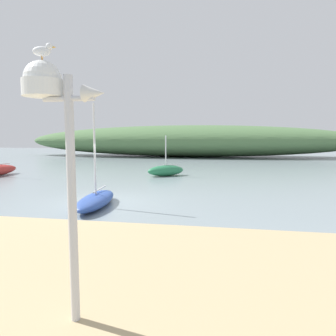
{
  "coord_description": "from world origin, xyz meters",
  "views": [
    {
      "loc": [
        4.84,
        -11.88,
        2.74
      ],
      "look_at": [
        1.55,
        6.67,
        0.81
      ],
      "focal_mm": 31.92,
      "sensor_mm": 36.0,
      "label": 1
    }
  ],
  "objects_px": {
    "mast_structure": "(52,107)",
    "sailboat_outer_mooring": "(96,200)",
    "sailboat_near_shore": "(166,170)",
    "seagull_on_radar": "(43,50)"
  },
  "relations": [
    {
      "from": "sailboat_near_shore",
      "to": "sailboat_outer_mooring",
      "type": "bearing_deg",
      "value": -95.66
    },
    {
      "from": "mast_structure",
      "to": "sailboat_outer_mooring",
      "type": "bearing_deg",
      "value": 109.95
    },
    {
      "from": "mast_structure",
      "to": "sailboat_near_shore",
      "type": "distance_m",
      "value": 17.48
    },
    {
      "from": "mast_structure",
      "to": "seagull_on_radar",
      "type": "relative_size",
      "value": 11.37
    },
    {
      "from": "mast_structure",
      "to": "seagull_on_radar",
      "type": "xyz_separation_m",
      "value": [
        -0.1,
        0.0,
        0.73
      ]
    },
    {
      "from": "seagull_on_radar",
      "to": "sailboat_outer_mooring",
      "type": "bearing_deg",
      "value": 109.26
    },
    {
      "from": "seagull_on_radar",
      "to": "sailboat_near_shore",
      "type": "relative_size",
      "value": 0.11
    },
    {
      "from": "sailboat_outer_mooring",
      "to": "sailboat_near_shore",
      "type": "height_order",
      "value": "sailboat_outer_mooring"
    },
    {
      "from": "sailboat_outer_mooring",
      "to": "mast_structure",
      "type": "bearing_deg",
      "value": -70.05
    },
    {
      "from": "mast_structure",
      "to": "sailboat_near_shore",
      "type": "relative_size",
      "value": 1.23
    }
  ]
}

